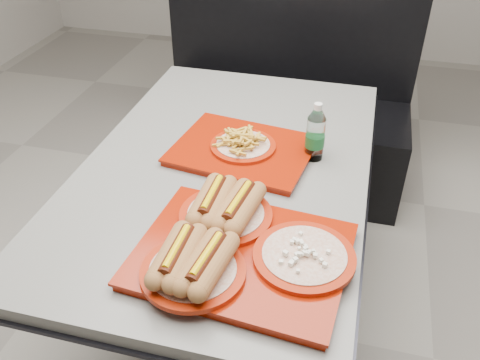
% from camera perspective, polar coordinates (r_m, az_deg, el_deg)
% --- Properties ---
extents(ground, '(6.00, 6.00, 0.00)m').
position_cam_1_polar(ground, '(2.15, -1.25, -15.04)').
color(ground, gray).
rests_on(ground, ground).
extents(diner_table, '(0.92, 1.42, 0.75)m').
position_cam_1_polar(diner_table, '(1.73, -1.49, -2.69)').
color(diner_table, black).
rests_on(diner_table, ground).
extents(booth_bench, '(1.30, 0.57, 1.35)m').
position_cam_1_polar(booth_bench, '(2.74, 4.83, 8.12)').
color(booth_bench, black).
rests_on(booth_bench, ground).
extents(tray_near, '(0.56, 0.47, 0.11)m').
position_cam_1_polar(tray_near, '(1.27, -0.68, -7.31)').
color(tray_near, maroon).
rests_on(tray_near, diner_table).
extents(tray_far, '(0.49, 0.40, 0.09)m').
position_cam_1_polar(tray_far, '(1.67, 0.35, 3.69)').
color(tray_far, maroon).
rests_on(tray_far, diner_table).
extents(water_bottle, '(0.06, 0.06, 0.20)m').
position_cam_1_polar(water_bottle, '(1.64, 8.45, 5.01)').
color(water_bottle, silver).
rests_on(water_bottle, diner_table).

